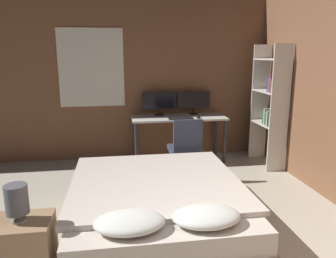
# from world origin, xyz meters

# --- Properties ---
(wall_back) EXTENTS (12.00, 0.08, 2.70)m
(wall_back) POSITION_xyz_m (-0.01, 3.83, 1.35)
(wall_back) COLOR brown
(wall_back) RESTS_ON ground_plane
(bed) EXTENTS (1.72, 2.03, 0.56)m
(bed) POSITION_xyz_m (-0.33, 1.34, 0.24)
(bed) COLOR #846647
(bed) RESTS_ON ground_plane
(nightstand) EXTENTS (0.47, 0.38, 0.52)m
(nightstand) POSITION_xyz_m (-1.46, 0.71, 0.26)
(nightstand) COLOR #997551
(nightstand) RESTS_ON ground_plane
(bedside_lamp) EXTENTS (0.17, 0.17, 0.29)m
(bedside_lamp) POSITION_xyz_m (-1.46, 0.71, 0.69)
(bedside_lamp) COLOR gray
(bedside_lamp) RESTS_ON nightstand
(desk) EXTENTS (1.53, 0.59, 0.75)m
(desk) POSITION_xyz_m (0.29, 3.47, 0.66)
(desk) COLOR beige
(desk) RESTS_ON ground_plane
(monitor_left) EXTENTS (0.55, 0.16, 0.38)m
(monitor_left) POSITION_xyz_m (0.00, 3.66, 0.98)
(monitor_left) COLOR black
(monitor_left) RESTS_ON desk
(monitor_right) EXTENTS (0.55, 0.16, 0.38)m
(monitor_right) POSITION_xyz_m (0.59, 3.66, 0.98)
(monitor_right) COLOR black
(monitor_right) RESTS_ON desk
(keyboard) EXTENTS (0.39, 0.13, 0.02)m
(keyboard) POSITION_xyz_m (0.29, 3.28, 0.76)
(keyboard) COLOR black
(keyboard) RESTS_ON desk
(computer_mouse) EXTENTS (0.07, 0.05, 0.04)m
(computer_mouse) POSITION_xyz_m (0.58, 3.28, 0.77)
(computer_mouse) COLOR black
(computer_mouse) RESTS_ON desk
(office_chair) EXTENTS (0.52, 0.52, 0.89)m
(office_chair) POSITION_xyz_m (0.25, 2.68, 0.35)
(office_chair) COLOR black
(office_chair) RESTS_ON ground_plane
(bookshelf) EXTENTS (0.29, 0.72, 1.90)m
(bookshelf) POSITION_xyz_m (1.67, 3.02, 1.02)
(bookshelf) COLOR beige
(bookshelf) RESTS_ON ground_plane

